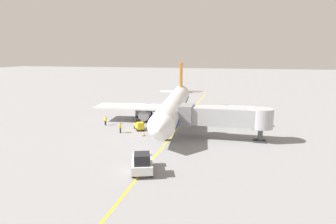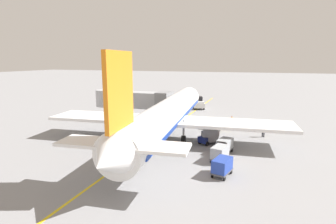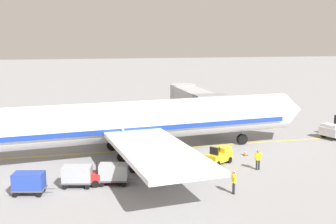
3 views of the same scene
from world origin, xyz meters
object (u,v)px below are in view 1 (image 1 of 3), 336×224
at_px(parked_airliner, 174,105).
at_px(baggage_tug_trailing, 148,117).
at_px(baggage_tug_lead, 139,126).
at_px(ground_crew_loader, 120,127).
at_px(jet_bridge, 225,117).
at_px(baggage_cart_front, 141,112).
at_px(pushback_tractor, 142,162).
at_px(baggage_cart_second_in_train, 145,110).
at_px(baggage_cart_third_in_train, 147,107).
at_px(ground_crew_wing_walker, 105,120).
at_px(safety_cone_nose_left, 144,134).
at_px(baggage_tug_spare, 142,113).

distance_m(parked_airliner, baggage_tug_trailing, 5.75).
bearing_deg(baggage_tug_lead, ground_crew_loader, 46.68).
height_order(jet_bridge, baggage_cart_front, jet_bridge).
height_order(pushback_tractor, baggage_cart_second_in_train, pushback_tractor).
bearing_deg(baggage_cart_third_in_train, baggage_cart_front, 95.65).
relative_size(jet_bridge, ground_crew_wing_walker, 8.04).
relative_size(jet_bridge, baggage_cart_third_in_train, 4.56).
bearing_deg(ground_crew_loader, safety_cone_nose_left, 169.36).
relative_size(parked_airliner, pushback_tractor, 7.67).
xyz_separation_m(parked_airliner, jet_bridge, (-9.52, 8.81, 0.27)).
bearing_deg(baggage_tug_spare, baggage_tug_lead, 105.82).
bearing_deg(parked_airliner, ground_crew_loader, 52.97).
relative_size(jet_bridge, safety_cone_nose_left, 23.04).
distance_m(baggage_tug_trailing, baggage_cart_front, 3.81).
distance_m(pushback_tractor, ground_crew_wing_walker, 22.39).
bearing_deg(ground_crew_loader, baggage_cart_front, -86.97).
xyz_separation_m(jet_bridge, baggage_cart_front, (17.09, -11.72, -2.51)).
xyz_separation_m(jet_bridge, baggage_cart_second_in_train, (16.96, -14.37, -2.51)).
relative_size(baggage_tug_trailing, baggage_cart_third_in_train, 0.93).
distance_m(baggage_cart_second_in_train, ground_crew_loader, 14.76).
distance_m(ground_crew_loader, safety_cone_nose_left, 4.37).
xyz_separation_m(baggage_cart_second_in_train, ground_crew_wing_walker, (4.05, 10.67, 0.00)).
bearing_deg(ground_crew_loader, baggage_tug_lead, -133.32).
bearing_deg(jet_bridge, baggage_tug_lead, -8.58).
distance_m(baggage_tug_trailing, baggage_tug_spare, 4.01).
distance_m(jet_bridge, ground_crew_wing_walker, 21.48).
relative_size(parked_airliner, baggage_cart_second_in_train, 12.53).
distance_m(baggage_cart_second_in_train, safety_cone_nose_left, 16.28).
bearing_deg(baggage_cart_second_in_train, ground_crew_wing_walker, 69.21).
distance_m(baggage_cart_second_in_train, baggage_cart_third_in_train, 3.40).
height_order(baggage_cart_second_in_train, ground_crew_wing_walker, ground_crew_wing_walker).
bearing_deg(baggage_tug_trailing, parked_airliner, -179.53).
bearing_deg(parked_airliner, baggage_cart_second_in_train, -36.75).
xyz_separation_m(baggage_tug_lead, baggage_cart_front, (3.01, -9.60, 0.24)).
bearing_deg(baggage_tug_lead, safety_cone_nose_left, 119.52).
bearing_deg(ground_crew_loader, ground_crew_wing_walker, -41.85).
bearing_deg(baggage_tug_spare, baggage_cart_third_in_train, -82.11).
distance_m(parked_airliner, ground_crew_loader, 11.73).
xyz_separation_m(jet_bridge, ground_crew_wing_walker, (21.01, -3.70, -2.50)).
relative_size(pushback_tractor, baggage_cart_second_in_train, 1.63).
distance_m(ground_crew_wing_walker, ground_crew_loader, 6.12).
height_order(baggage_cart_front, baggage_cart_third_in_train, same).
distance_m(jet_bridge, pushback_tractor, 16.75).
distance_m(baggage_tug_trailing, ground_crew_wing_walker, 8.09).
xyz_separation_m(jet_bridge, baggage_tug_lead, (14.08, -2.13, -2.74)).
xyz_separation_m(parked_airliner, baggage_cart_third_in_train, (8.17, -8.89, -2.24)).
bearing_deg(ground_crew_wing_walker, baggage_cart_third_in_train, -103.38).
height_order(baggage_tug_spare, safety_cone_nose_left, baggage_tug_spare).
distance_m(baggage_tug_trailing, safety_cone_nose_left, 10.27).
relative_size(baggage_cart_second_in_train, safety_cone_nose_left, 5.05).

